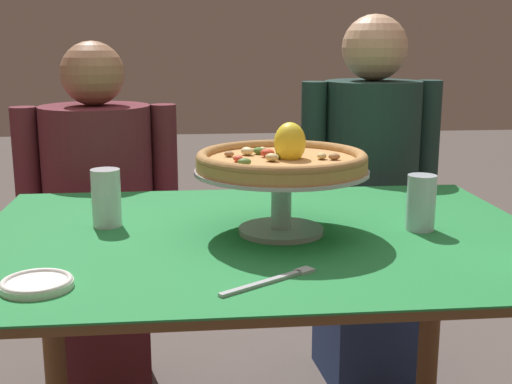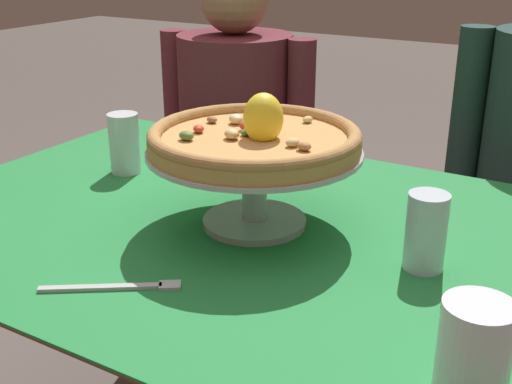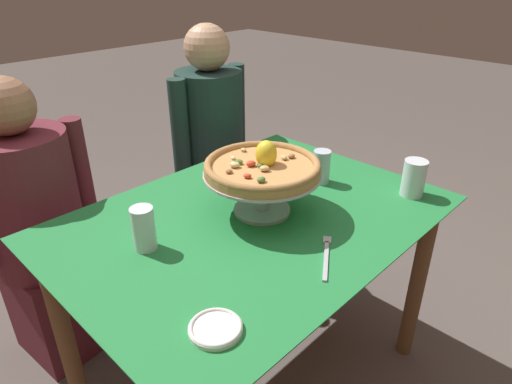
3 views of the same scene
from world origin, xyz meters
name	(u,v)px [view 2 (image 2 of 3)]	position (x,y,z in m)	size (l,w,h in m)	color
dining_table	(235,271)	(0.00, 0.00, 0.63)	(1.23, 0.90, 0.74)	brown
pizza_stand	(256,172)	(0.04, 0.00, 0.84)	(0.38, 0.38, 0.14)	#B7B7C1
pizza	(256,137)	(0.04, 0.00, 0.90)	(0.37, 0.37, 0.10)	tan
water_glass_front_right	(473,363)	(0.49, -0.30, 0.80)	(0.08, 0.08, 0.13)	white
water_glass_side_left	(125,147)	(-0.34, 0.10, 0.80)	(0.07, 0.07, 0.13)	white
water_glass_side_right	(425,237)	(0.35, -0.01, 0.79)	(0.06, 0.06, 0.12)	silver
dinner_fork	(119,287)	(-0.01, -0.30, 0.74)	(0.18, 0.13, 0.01)	#B7B7C1
diner_left	(236,165)	(-0.44, 0.70, 0.55)	(0.50, 0.37, 1.15)	maroon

